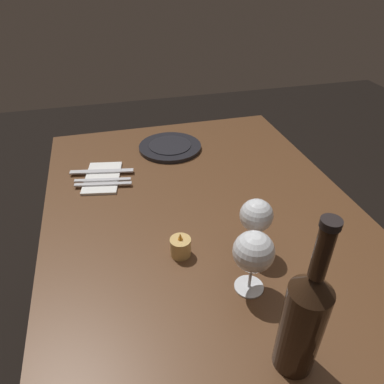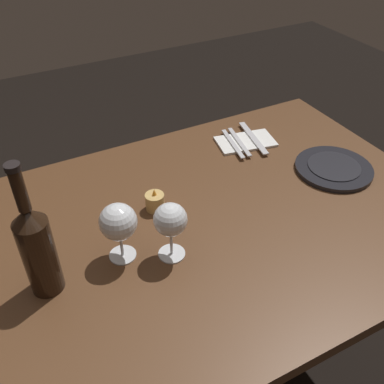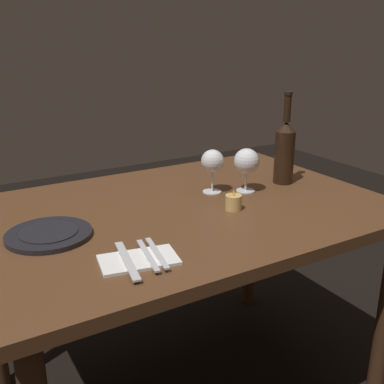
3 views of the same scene
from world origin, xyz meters
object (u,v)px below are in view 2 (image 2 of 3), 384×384
Objects in this scene: wine_glass_right at (170,221)px; dinner_plate at (334,168)px; wine_bottle at (37,247)px; fork_outer at (233,144)px; wine_glass_left at (118,223)px; table_knife at (253,138)px; fork_inner at (239,142)px; folded_napkin at (246,142)px; votive_candle at (155,202)px.

wine_glass_right is 0.61m from dinner_plate.
wine_bottle is 1.87× the size of fork_outer.
wine_glass_left is 0.65m from table_knife.
wine_glass_left is at bearing 154.34° from wine_glass_right.
wine_glass_left is at bearing -177.05° from dinner_plate.
wine_glass_right is at bearing -25.66° from wine_glass_left.
wine_glass_right is 0.73× the size of table_knife.
folded_napkin is at bearing 0.00° from fork_inner.
fork_outer is at bearing 24.25° from wine_bottle.
wine_bottle is at bearing -157.24° from folded_napkin.
table_knife is (-0.12, 0.26, 0.00)m from dinner_plate.
wine_bottle reaches higher than folded_napkin.
wine_glass_right reaches higher than dinner_plate.
folded_napkin is at bearing 120.31° from dinner_plate.
fork_outer is (0.50, 0.29, -0.10)m from wine_glass_left.
fork_outer is (0.68, 0.31, -0.11)m from wine_bottle.
wine_glass_left is 0.18m from wine_bottle.
wine_glass_left is 0.74× the size of table_knife.
wine_glass_right is 0.86× the size of fork_outer.
wine_bottle is 0.89m from dinner_plate.
wine_bottle is (-0.29, 0.04, 0.01)m from wine_glass_right.
wine_bottle reaches higher than wine_glass_right.
wine_glass_left is 0.46× the size of wine_bottle.
table_knife is (0.47, 0.35, -0.10)m from wine_glass_right.
fork_inner is 0.06m from table_knife.
votive_candle is (0.03, 0.18, -0.09)m from wine_glass_right.
wine_bottle reaches higher than fork_inner.
fork_outer is at bearing 41.59° from wine_glass_right.
wine_glass_right is 0.46× the size of wine_bottle.
fork_inner is (-0.18, 0.26, 0.00)m from dinner_plate.
wine_glass_right is 2.29× the size of votive_candle.
folded_napkin is 1.16× the size of fork_outer.
wine_glass_right reaches higher than table_knife.
table_knife is at bearing 27.04° from wine_glass_left.
folded_napkin is at bearing 28.30° from wine_glass_left.
fork_inner is (0.52, 0.29, -0.10)m from wine_glass_left.
wine_bottle is at bearing 172.06° from wine_glass_right.
dinner_plate is (0.70, 0.04, -0.10)m from wine_glass_left.
wine_glass_right reaches higher than fork_inner.
wine_glass_left is at bearing -150.57° from fork_inner.
fork_outer is (0.39, 0.35, -0.10)m from wine_glass_right.
dinner_plate reaches higher than folded_napkin.
folded_napkin is 0.03m from fork_inner.
fork_inner is 0.85× the size of table_knife.
votive_candle is 0.44m from folded_napkin.
votive_candle is at bearing 78.92° from wine_glass_right.
dinner_plate is (0.59, 0.09, -0.10)m from wine_glass_right.
folded_napkin is 1.16× the size of fork_inner.
wine_bottle is (-0.18, -0.01, 0.02)m from wine_glass_left.
wine_glass_right is at bearing -7.94° from wine_bottle.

